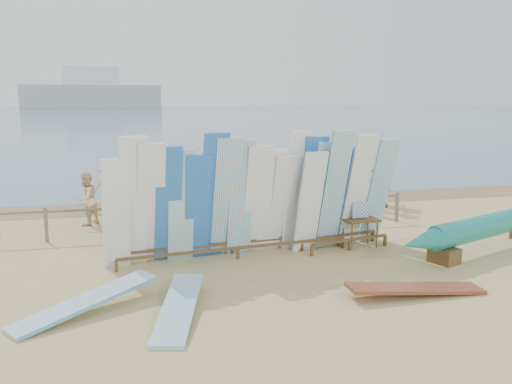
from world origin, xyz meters
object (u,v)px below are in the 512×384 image
object	(u,v)px
outrigger_canoe	(489,227)
beachgoer_10	(383,184)
beachgoer_8	(353,185)
beachgoer_5	(176,189)
beachgoer_9	(383,182)
beachgoer_7	(270,184)
vendor_table	(360,232)
flat_board_b	(179,315)
flat_board_c	(415,295)
beachgoer_extra_0	(377,186)
stroller	(228,209)
main_surfboard_rack	(234,201)
beach_chair_left	(186,218)
side_surfboard_rack	(346,195)
beachgoer_4	(219,198)
beachgoer_2	(86,199)
beachgoer_3	(107,187)
beach_chair_right	(267,212)
flat_board_e	(86,313)

from	to	relation	value
outrigger_canoe	beachgoer_10	xyz separation A→B (m)	(-0.03, 5.60, 0.21)
beachgoer_8	beachgoer_5	size ratio (longest dim) A/B	1.07
beachgoer_9	beachgoer_7	world-z (taller)	beachgoer_7
beachgoer_8	vendor_table	bearing A→B (deg)	20.58
beachgoer_8	flat_board_b	bearing A→B (deg)	0.67
flat_board_c	beachgoer_extra_0	xyz separation A→B (m)	(2.80, 7.47, 0.82)
flat_board_b	vendor_table	bearing A→B (deg)	48.57
beachgoer_9	beachgoer_5	size ratio (longest dim) A/B	0.98
beachgoer_7	beachgoer_9	bearing A→B (deg)	-41.44
stroller	beachgoer_9	bearing A→B (deg)	-5.66
main_surfboard_rack	beachgoer_7	xyz separation A→B (m)	(2.24, 5.07, -0.47)
beach_chair_left	beachgoer_5	distance (m)	1.80
beachgoer_extra_0	side_surfboard_rack	bearing A→B (deg)	-106.28
beachgoer_extra_0	beachgoer_10	size ratio (longest dim) A/B	1.02
beachgoer_8	beachgoer_4	distance (m)	4.72
vendor_table	beachgoer_2	xyz separation A→B (m)	(-6.84, 4.07, 0.40)
flat_board_c	outrigger_canoe	bearing A→B (deg)	-53.16
side_surfboard_rack	beachgoer_7	bearing A→B (deg)	84.53
side_surfboard_rack	beachgoer_5	distance (m)	6.21
beachgoer_2	beachgoer_7	distance (m)	5.90
stroller	outrigger_canoe	bearing A→B (deg)	-58.07
beach_chair_left	beachgoer_extra_0	size ratio (longest dim) A/B	0.53
side_surfboard_rack	beachgoer_3	size ratio (longest dim) A/B	1.86
stroller	main_surfboard_rack	bearing A→B (deg)	-118.34
beach_chair_right	beachgoer_extra_0	world-z (taller)	beachgoer_extra_0
beachgoer_extra_0	beachgoer_4	bearing A→B (deg)	-151.73
flat_board_e	outrigger_canoe	bearing A→B (deg)	67.57
beachgoer_9	beachgoer_10	distance (m)	0.34
beach_chair_left	beachgoer_7	xyz separation A→B (m)	(3.01, 1.77, 0.61)
side_surfboard_rack	beachgoer_9	world-z (taller)	side_surfboard_rack
beachgoer_3	main_surfboard_rack	bearing A→B (deg)	100.32
flat_board_c	beachgoer_10	bearing A→B (deg)	-21.08
vendor_table	beach_chair_right	size ratio (longest dim) A/B	1.42
outrigger_canoe	beachgoer_extra_0	bearing A→B (deg)	73.32
vendor_table	beachgoer_10	size ratio (longest dim) A/B	0.72
beach_chair_left	beachgoer_8	xyz separation A→B (m)	(5.58, 0.84, 0.64)
beach_chair_left	beachgoer_10	size ratio (longest dim) A/B	0.54
flat_board_e	beachgoer_2	world-z (taller)	beachgoer_2
flat_board_e	beachgoer_10	xyz separation A→B (m)	(9.32, 7.41, 0.80)
beachgoer_8	beachgoer_4	xyz separation A→B (m)	(-4.62, -0.94, -0.07)
beachgoer_2	beachgoer_3	bearing A→B (deg)	-156.87
beachgoer_5	main_surfboard_rack	bearing A→B (deg)	155.42
flat_board_b	beachgoer_7	bearing A→B (deg)	79.16
beachgoer_2	beachgoer_10	distance (m)	9.73
vendor_table	beachgoer_5	bearing A→B (deg)	124.92
flat_board_b	stroller	distance (m)	7.02
beachgoer_extra_0	beachgoer_7	distance (m)	3.52
beachgoer_9	beachgoer_5	xyz separation A→B (m)	(-7.19, 0.04, 0.02)
main_surfboard_rack	beach_chair_left	distance (m)	3.55
outrigger_canoe	flat_board_e	bearing A→B (deg)	168.50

